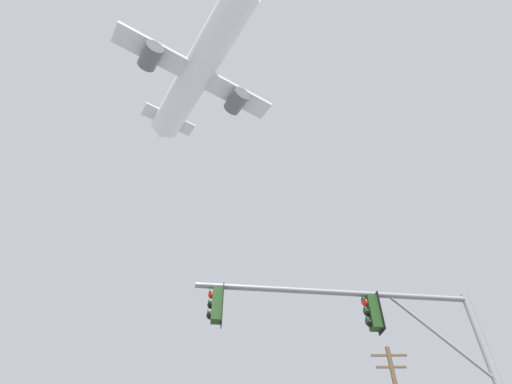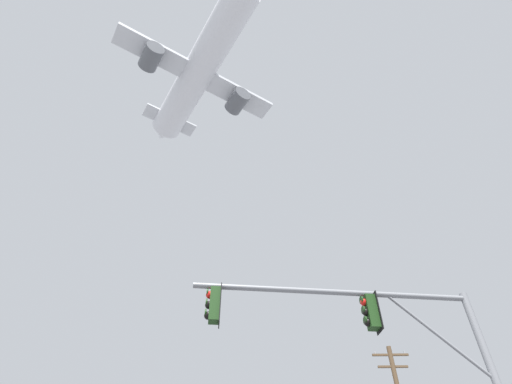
% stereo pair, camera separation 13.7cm
% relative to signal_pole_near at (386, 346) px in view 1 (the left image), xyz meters
% --- Properties ---
extents(signal_pole_near, '(7.50, 1.18, 6.48)m').
position_rel_signal_pole_near_xyz_m(signal_pole_near, '(0.00, 0.00, 0.00)').
color(signal_pole_near, slate).
rests_on(signal_pole_near, ground).
extents(airplane, '(18.26, 23.65, 7.16)m').
position_rel_signal_pole_near_xyz_m(airplane, '(-10.32, 15.49, 39.22)').
color(airplane, white).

